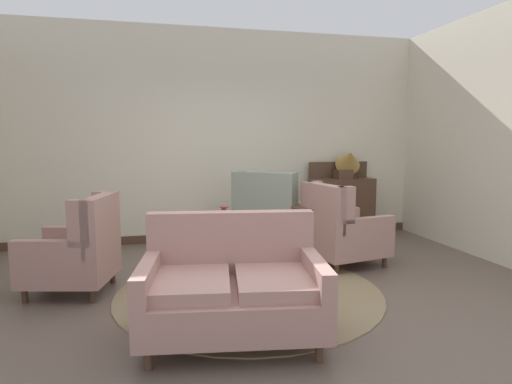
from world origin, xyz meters
The scene contains 14 objects.
ground centered at (0.00, 0.00, 0.00)m, with size 9.08×9.08×0.00m, color brown.
wall_back centered at (0.00, 2.70, 1.58)m, with size 6.64×0.08×3.16m, color beige.
wall_right centered at (3.24, 0.81, 1.58)m, with size 0.08×3.78×3.16m, color beige.
baseboard_back centered at (0.00, 2.65, 0.06)m, with size 6.48×0.03×0.12m, color #4C3323.
area_rug centered at (0.00, 0.30, 0.01)m, with size 2.66×2.66×0.01m, color #847051.
coffee_table centered at (-0.16, 0.53, 0.40)m, with size 0.82×0.82×0.50m.
porcelain_vase centered at (-0.22, 0.50, 0.66)m, with size 0.15×0.15×0.36m.
settee centered at (-0.34, -0.63, 0.40)m, with size 1.48×1.08×0.94m.
armchair_far_left centered at (-1.66, 0.70, 0.43)m, with size 0.95×0.89×0.99m.
armchair_near_window centered at (1.29, 0.97, 0.43)m, with size 0.98×0.92×1.01m.
armchair_foreground_right centered at (0.62, 1.79, 0.46)m, with size 1.19×1.19×1.11m.
side_table centered at (1.02, 1.24, 0.42)m, with size 0.55×0.55×0.70m.
sideboard centered at (1.96, 2.41, 0.53)m, with size 0.98×0.37×1.18m.
gramophone centered at (2.01, 2.31, 1.20)m, with size 0.50×0.58×0.57m.
Camera 1 is at (-0.90, -3.77, 1.54)m, focal length 30.09 mm.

